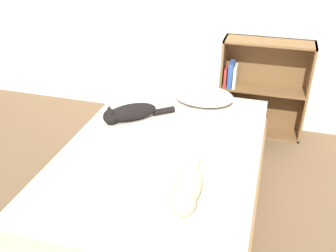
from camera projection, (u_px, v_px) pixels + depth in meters
name	position (u px, v px, depth m)	size (l,w,h in m)	color
ground_plane	(162.00, 198.00, 2.87)	(8.00, 8.00, 0.00)	brown
bed	(162.00, 175.00, 2.76)	(1.39, 2.04, 0.46)	#99754C
pillow	(204.00, 96.00, 3.25)	(0.52, 0.37, 0.12)	white
cat_light	(187.00, 189.00, 2.16)	(0.18, 0.59, 0.17)	beige
cat_dark	(129.00, 113.00, 2.97)	(0.50, 0.43, 0.15)	black
bookshelf	(261.00, 86.00, 3.55)	(0.80, 0.26, 0.92)	brown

